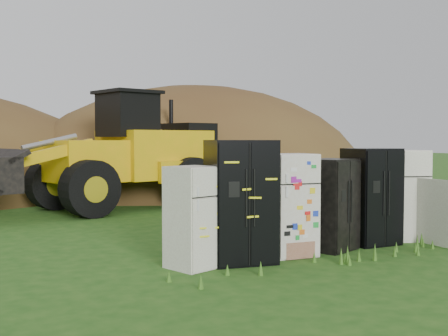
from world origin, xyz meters
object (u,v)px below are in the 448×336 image
Objects in this scene: fridge_sticker at (290,205)px; wheel_loader at (102,150)px; fridge_leftmost at (193,217)px; fridge_black_right at (371,196)px; fridge_open_door at (403,195)px; fridge_black_side at (241,201)px; fridge_dark_mid at (331,204)px.

fridge_sticker is 0.25× the size of wheel_loader.
wheel_loader is at bearing 67.41° from fridge_leftmost.
wheel_loader is at bearing 104.54° from fridge_sticker.
fridge_black_right is (1.95, 0.02, 0.04)m from fridge_sticker.
fridge_open_door is (4.69, -0.01, 0.10)m from fridge_leftmost.
fridge_black_side is 3.85m from fridge_open_door.
wheel_loader is at bearing 102.06° from fridge_black_side.
fridge_dark_mid is at bearing 7.39° from fridge_sticker.
fridge_black_side reaches higher than fridge_black_right.
fridge_dark_mid is (1.93, 0.00, -0.17)m from fridge_black_side.
fridge_sticker is at bearing -174.04° from fridge_black_right.
fridge_dark_mid is 1.93m from fridge_open_door.
wheel_loader reaches higher than fridge_black_side.
fridge_sticker is at bearing -94.48° from wheel_loader.
fridge_open_door is at bearing 14.70° from fridge_black_side.
fridge_leftmost is at bearing -174.67° from fridge_black_right.
fridge_open_door is (2.84, 0.02, 0.02)m from fridge_sticker.
fridge_black_right reaches higher than fridge_leftmost.
fridge_black_side is 7.54m from wheel_loader.
wheel_loader is (-2.70, 7.46, 0.77)m from fridge_black_right.
fridge_open_door reaches higher than fridge_sticker.
fridge_dark_mid is 0.24× the size of wheel_loader.
fridge_black_side is 1.09× the size of fridge_black_right.
fridge_dark_mid is 0.90× the size of fridge_black_right.
fridge_dark_mid is 1.04m from fridge_black_right.
wheel_loader is (-0.75, 7.48, 0.81)m from fridge_sticker.
fridge_leftmost is 0.23× the size of wheel_loader.
fridge_dark_mid is (0.92, -0.02, -0.05)m from fridge_sticker.
fridge_open_door is (1.92, 0.04, 0.07)m from fridge_dark_mid.
fridge_black_right is (3.80, -0.01, 0.12)m from fridge_leftmost.
fridge_black_side is at bearing -169.76° from fridge_sticker.
fridge_black_side is 1.12× the size of fridge_open_door.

